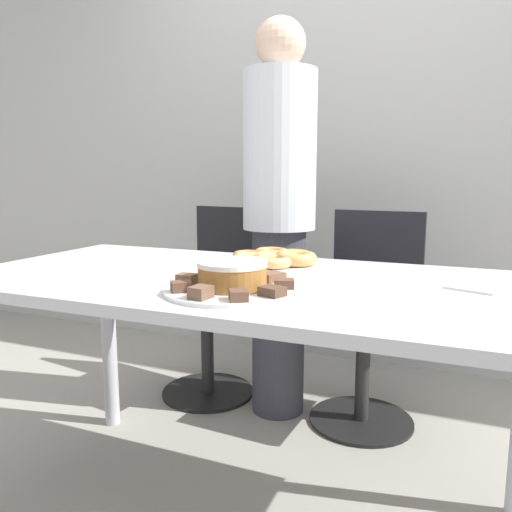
{
  "coord_description": "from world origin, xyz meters",
  "views": [
    {
      "loc": [
        0.56,
        -1.26,
        1.04
      ],
      "look_at": [
        0.03,
        0.01,
        0.82
      ],
      "focal_mm": 35.0,
      "sensor_mm": 36.0,
      "label": 1
    }
  ],
  "objects_px": {
    "office_chair_right": "(368,323)",
    "plate_cake": "(232,290)",
    "person_standing": "(279,211)",
    "napkin": "(474,288)",
    "frosted_cake": "(232,274)",
    "plate_donuts": "(274,264)",
    "office_chair_left": "(214,306)"
  },
  "relations": [
    {
      "from": "person_standing",
      "to": "office_chair_left",
      "type": "bearing_deg",
      "value": 166.7
    },
    {
      "from": "plate_cake",
      "to": "office_chair_right",
      "type": "bearing_deg",
      "value": 80.59
    },
    {
      "from": "plate_cake",
      "to": "napkin",
      "type": "bearing_deg",
      "value": 25.53
    },
    {
      "from": "office_chair_left",
      "to": "plate_cake",
      "type": "bearing_deg",
      "value": -51.63
    },
    {
      "from": "plate_donuts",
      "to": "office_chair_right",
      "type": "bearing_deg",
      "value": 72.15
    },
    {
      "from": "person_standing",
      "to": "office_chair_left",
      "type": "distance_m",
      "value": 0.6
    },
    {
      "from": "person_standing",
      "to": "plate_cake",
      "type": "xyz_separation_m",
      "value": [
        0.21,
        -0.91,
        -0.13
      ]
    },
    {
      "from": "office_chair_right",
      "to": "office_chair_left",
      "type": "bearing_deg",
      "value": -176.36
    },
    {
      "from": "office_chair_left",
      "to": "plate_donuts",
      "type": "relative_size",
      "value": 2.55
    },
    {
      "from": "frosted_cake",
      "to": "person_standing",
      "type": "bearing_deg",
      "value": 102.92
    },
    {
      "from": "office_chair_right",
      "to": "plate_cake",
      "type": "bearing_deg",
      "value": -95.81
    },
    {
      "from": "office_chair_left",
      "to": "plate_cake",
      "type": "distance_m",
      "value": 1.2
    },
    {
      "from": "frosted_cake",
      "to": "napkin",
      "type": "distance_m",
      "value": 0.61
    },
    {
      "from": "person_standing",
      "to": "frosted_cake",
      "type": "relative_size",
      "value": 9.74
    },
    {
      "from": "plate_cake",
      "to": "napkin",
      "type": "relative_size",
      "value": 2.33
    },
    {
      "from": "plate_cake",
      "to": "plate_donuts",
      "type": "distance_m",
      "value": 0.38
    },
    {
      "from": "person_standing",
      "to": "office_chair_left",
      "type": "xyz_separation_m",
      "value": [
        -0.36,
        0.09,
        -0.47
      ]
    },
    {
      "from": "plate_donuts",
      "to": "office_chair_left",
      "type": "bearing_deg",
      "value": 131.18
    },
    {
      "from": "office_chair_right",
      "to": "plate_donuts",
      "type": "height_order",
      "value": "office_chair_right"
    },
    {
      "from": "napkin",
      "to": "person_standing",
      "type": "bearing_deg",
      "value": 139.58
    },
    {
      "from": "office_chair_left",
      "to": "napkin",
      "type": "relative_size",
      "value": 6.12
    },
    {
      "from": "office_chair_right",
      "to": "person_standing",
      "type": "bearing_deg",
      "value": -163.45
    },
    {
      "from": "frosted_cake",
      "to": "napkin",
      "type": "bearing_deg",
      "value": 25.53
    },
    {
      "from": "office_chair_left",
      "to": "plate_donuts",
      "type": "height_order",
      "value": "office_chair_left"
    },
    {
      "from": "person_standing",
      "to": "office_chair_right",
      "type": "bearing_deg",
      "value": 12.95
    },
    {
      "from": "office_chair_right",
      "to": "plate_cake",
      "type": "xyz_separation_m",
      "value": [
        -0.16,
        -1.0,
        0.34
      ]
    },
    {
      "from": "person_standing",
      "to": "frosted_cake",
      "type": "distance_m",
      "value": 0.94
    },
    {
      "from": "plate_donuts",
      "to": "napkin",
      "type": "bearing_deg",
      "value": -11.47
    },
    {
      "from": "office_chair_left",
      "to": "napkin",
      "type": "distance_m",
      "value": 1.38
    },
    {
      "from": "plate_donuts",
      "to": "plate_cake",
      "type": "bearing_deg",
      "value": -85.08
    },
    {
      "from": "office_chair_right",
      "to": "plate_donuts",
      "type": "relative_size",
      "value": 2.55
    },
    {
      "from": "office_chair_right",
      "to": "frosted_cake",
      "type": "height_order",
      "value": "office_chair_right"
    }
  ]
}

